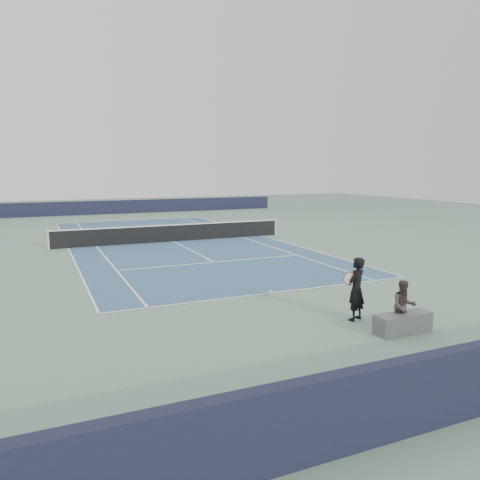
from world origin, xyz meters
name	(u,v)px	position (x,y,z in m)	size (l,w,h in m)	color
ground	(173,242)	(0.00, 0.00, 0.00)	(80.00, 80.00, 0.00)	slate
court_surface	(173,241)	(0.00, 0.00, 0.01)	(10.97, 23.77, 0.01)	#35587E
tennis_net	(173,233)	(0.00, 0.00, 0.50)	(12.90, 0.10, 1.07)	silver
windscreen_far	(118,207)	(0.00, 17.88, 0.60)	(30.00, 0.25, 1.20)	black
tennis_player	(356,289)	(0.70, -15.16, 0.85)	(0.84, 0.68, 1.70)	black
tennis_ball	(385,324)	(1.15, -15.81, 0.03)	(0.06, 0.06, 0.06)	#C5E32E
spectator_bench	(403,314)	(1.17, -16.42, 0.47)	(1.56, 0.98, 1.31)	#505155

